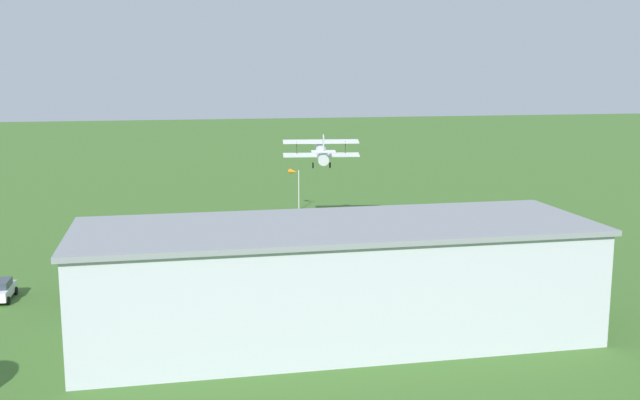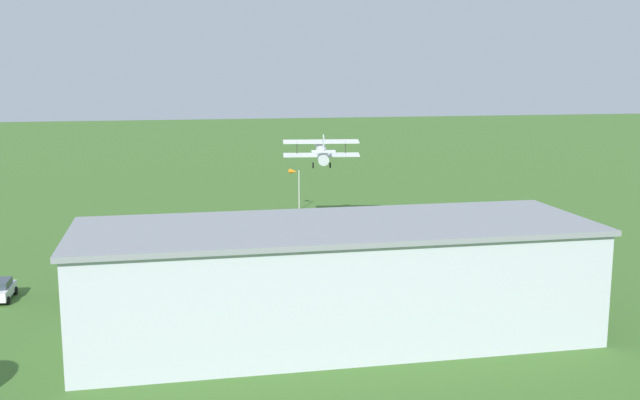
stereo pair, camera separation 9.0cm
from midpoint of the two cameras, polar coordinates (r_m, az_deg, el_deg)
name	(u,v)px [view 2 (the right image)]	position (r m, az deg, el deg)	size (l,w,h in m)	color
ground_plane	(313,237)	(80.35, -0.49, -2.87)	(400.00, 400.00, 0.00)	#3D6628
hangar	(336,280)	(50.01, 1.29, -6.19)	(34.38, 11.91, 7.81)	#B7BCC6
biplane	(322,152)	(82.76, 0.16, 3.71)	(8.73, 7.13, 4.00)	silver
car_grey	(79,285)	(62.69, -17.92, -6.22)	(2.19, 4.69, 1.72)	slate
car_white	(0,290)	(63.74, -23.31, -6.34)	(2.08, 3.97, 1.60)	white
person_beside_truck	(467,253)	(71.58, 11.20, -3.99)	(0.38, 0.38, 1.63)	beige
person_at_fence_line	(508,266)	(67.67, 14.27, -4.96)	(0.53, 0.53, 1.56)	beige
person_watching_takeoff	(104,295)	(59.98, -16.20, -6.98)	(0.54, 0.54, 1.53)	#B23333
windsock	(294,174)	(94.99, -1.95, 2.00)	(1.36, 1.42, 5.34)	silver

